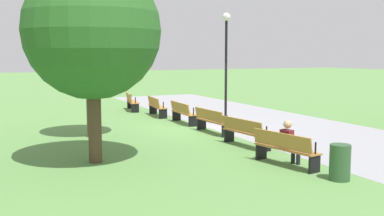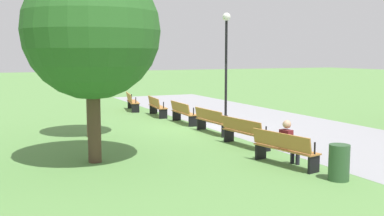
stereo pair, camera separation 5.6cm
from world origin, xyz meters
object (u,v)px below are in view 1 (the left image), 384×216
Objects in this scene: bench_2 at (183,112)px; lamp_post at (226,49)px; bench_1 at (156,106)px; bench_4 at (245,132)px; bench_5 at (285,148)px; trash_bin at (340,162)px; person_seated at (289,141)px; tree_1 at (89,31)px; bench_0 at (131,101)px; bench_3 at (212,120)px; tree_2 at (92,31)px.

lamp_post is at bearing 47.32° from bench_2.
bench_1 is 2.59m from bench_2.
bench_1 is 7.75m from bench_4.
trash_bin is at bearing 0.89° from bench_5.
tree_1 is (-6.29, -3.69, 3.03)m from person_seated.
bench_4 and bench_5 have the same top height.
bench_3 is (7.73, 0.58, 0.00)m from bench_0.
tree_2 is 6.33× the size of trash_bin.
bench_3 is (2.59, 0.00, 0.00)m from bench_2.
tree_1 is 1.12× the size of lamp_post.
trash_bin is at bearing -7.16° from bench_4.
bench_0 is 8.12m from tree_1.
bench_0 is 2.40× the size of trash_bin.
person_seated is at bearing 11.44° from bench_0.
tree_2 reaches higher than bench_5.
bench_2 is 7.75m from bench_5.
tree_1 reaches higher than trash_bin.
bench_0 reaches higher than trash_bin.
bench_3 is 2.59m from bench_4.
bench_2 is at bearing 178.51° from trash_bin.
lamp_post reaches higher than bench_4.
person_seated reaches higher than trash_bin.
bench_0 is 2.59m from bench_1.
person_seated is at bearing -15.13° from lamp_post.
bench_1 is 2.38× the size of trash_bin.
bench_3 is 0.37× the size of tree_2.
bench_0 is at bearing 169.21° from bench_5.
tree_1 reaches higher than bench_2.
bench_4 is 4.19m from trash_bin.
bench_2 is 3.18m from lamp_post.
lamp_post reaches higher than person_seated.
bench_1 is at bearing 148.99° from tree_2.
tree_1 is 3.89m from tree_2.
bench_3 is 6.32m from tree_2.
bench_0 is 1.01× the size of bench_4.
trash_bin is (14.51, 0.34, -0.06)m from bench_0.
bench_0 is at bearing 157.44° from tree_2.
bench_5 is 1.67m from trash_bin.
bench_5 is at bearing 59.96° from tree_2.
bench_0 is 7.75m from bench_3.
lamp_post is at bearing 169.15° from trash_bin.
tree_1 is (-6.30, -3.54, 3.19)m from bench_5.
bench_1 is 4.90m from lamp_post.
bench_0 is at bearing -177.86° from bench_3.
person_seated is 7.90m from tree_1.
person_seated reaches higher than bench_3.
bench_3 reaches higher than trash_bin.
lamp_post is (6.44, 1.88, 2.59)m from bench_0.
person_seated reaches higher than bench_0.
tree_2 reaches higher than bench_1.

